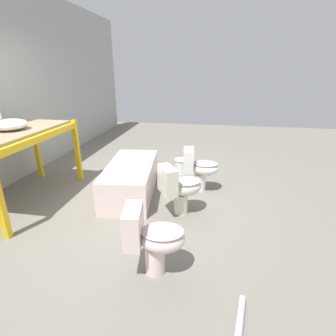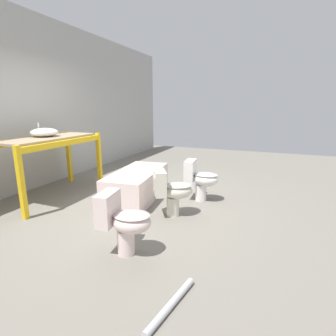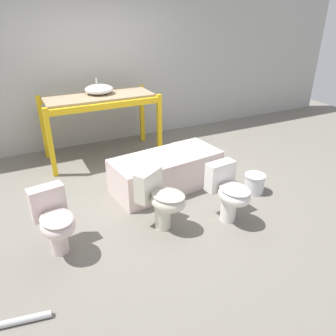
# 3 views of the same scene
# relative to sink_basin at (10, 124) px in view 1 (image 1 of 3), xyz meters

# --- Properties ---
(ground_plane) EXTENTS (12.00, 12.00, 0.00)m
(ground_plane) POSITION_rel_sink_basin_xyz_m (0.11, -1.30, -1.11)
(ground_plane) COLOR slate
(shelving_rack) EXTENTS (1.80, 0.83, 1.04)m
(shelving_rack) POSITION_rel_sink_basin_xyz_m (-0.03, -0.08, -0.24)
(shelving_rack) COLOR yellow
(shelving_rack) RESTS_ON ground_plane
(sink_basin) EXTENTS (0.44, 0.43, 0.23)m
(sink_basin) POSITION_rel_sink_basin_xyz_m (0.00, 0.00, 0.00)
(sink_basin) COLOR white
(sink_basin) RESTS_ON shelving_rack
(bathtub_main) EXTENTS (1.56, 0.83, 0.48)m
(bathtub_main) POSITION_rel_sink_basin_xyz_m (0.44, -1.51, -0.83)
(bathtub_main) COLOR silver
(bathtub_main) RESTS_ON ground_plane
(toilet_near) EXTENTS (0.39, 0.57, 0.68)m
(toilet_near) POSITION_rel_sink_basin_xyz_m (0.75, -2.52, -0.73)
(toilet_near) COLOR white
(toilet_near) RESTS_ON ground_plane
(toilet_far) EXTENTS (0.42, 0.59, 0.68)m
(toilet_far) POSITION_rel_sink_basin_xyz_m (-1.14, -2.22, -0.73)
(toilet_far) COLOR silver
(toilet_far) RESTS_ON ground_plane
(toilet_extra) EXTENTS (0.57, 0.64, 0.68)m
(toilet_extra) POSITION_rel_sink_basin_xyz_m (-0.01, -2.32, -0.73)
(toilet_extra) COLOR silver
(toilet_extra) RESTS_ON ground_plane
(bucket_white) EXTENTS (0.28, 0.28, 0.26)m
(bucket_white) POSITION_rel_sink_basin_xyz_m (1.45, -2.16, -0.97)
(bucket_white) COLOR silver
(bucket_white) RESTS_ON ground_plane
(loose_pipe) EXTENTS (0.68, 0.18, 0.06)m
(loose_pipe) POSITION_rel_sink_basin_xyz_m (-1.68, -2.96, -1.08)
(loose_pipe) COLOR #B7B7BC
(loose_pipe) RESTS_ON ground_plane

